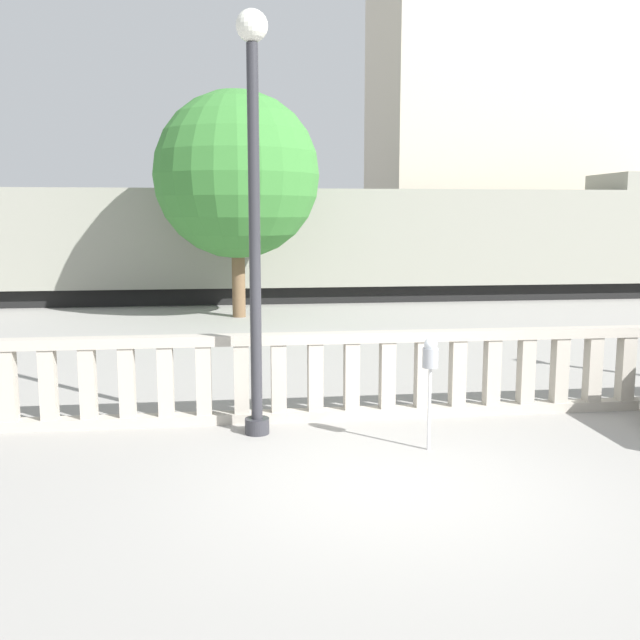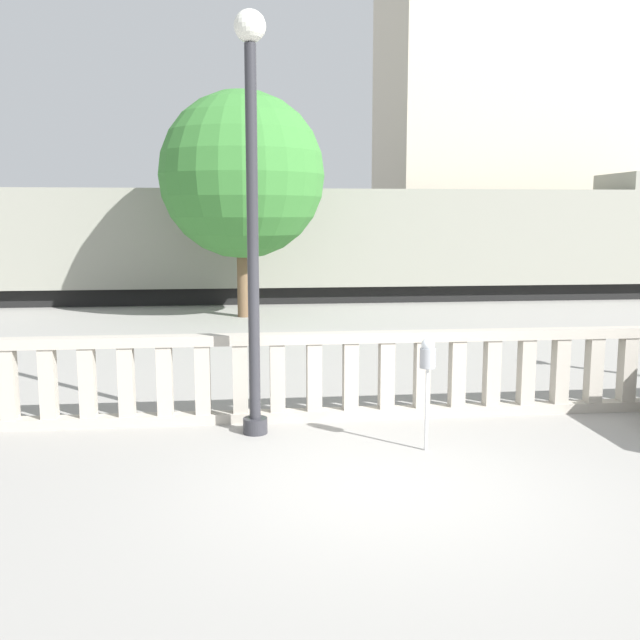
{
  "view_description": "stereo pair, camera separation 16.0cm",
  "coord_description": "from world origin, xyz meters",
  "px_view_note": "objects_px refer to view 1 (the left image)",
  "views": [
    {
      "loc": [
        -1.62,
        -6.96,
        2.79
      ],
      "look_at": [
        -0.31,
        3.46,
        1.24
      ],
      "focal_mm": 40.0,
      "sensor_mm": 36.0,
      "label": 1
    },
    {
      "loc": [
        -1.46,
        -6.98,
        2.79
      ],
      "look_at": [
        -0.31,
        3.46,
        1.24
      ],
      "focal_mm": 40.0,
      "sensor_mm": 36.0,
      "label": 2
    }
  ],
  "objects_px": {
    "parking_meter": "(430,360)",
    "tree_left": "(237,175)",
    "train_near": "(288,243)",
    "lamppost": "(254,191)"
  },
  "relations": [
    {
      "from": "lamppost",
      "to": "tree_left",
      "type": "bearing_deg",
      "value": 90.5
    },
    {
      "from": "parking_meter",
      "to": "tree_left",
      "type": "relative_size",
      "value": 0.22
    },
    {
      "from": "tree_left",
      "to": "train_near",
      "type": "bearing_deg",
      "value": 66.86
    },
    {
      "from": "lamppost",
      "to": "tree_left",
      "type": "distance_m",
      "value": 10.73
    },
    {
      "from": "parking_meter",
      "to": "tree_left",
      "type": "xyz_separation_m",
      "value": [
        -2.11,
        11.61,
        2.74
      ]
    },
    {
      "from": "train_near",
      "to": "tree_left",
      "type": "height_order",
      "value": "tree_left"
    },
    {
      "from": "parking_meter",
      "to": "train_near",
      "type": "bearing_deg",
      "value": 91.63
    },
    {
      "from": "train_near",
      "to": "lamppost",
      "type": "bearing_deg",
      "value": -96.15
    },
    {
      "from": "parking_meter",
      "to": "lamppost",
      "type": "bearing_deg",
      "value": 155.95
    },
    {
      "from": "lamppost",
      "to": "train_near",
      "type": "bearing_deg",
      "value": 83.85
    }
  ]
}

